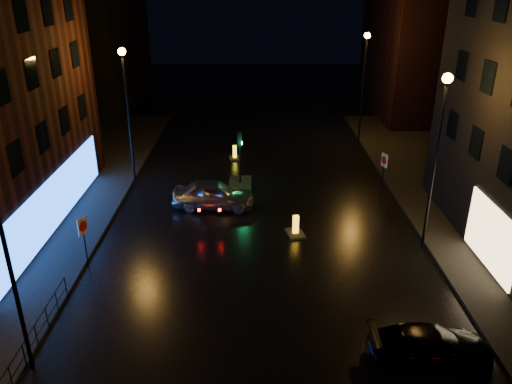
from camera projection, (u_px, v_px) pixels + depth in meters
ground at (264, 329)px, 18.63m from camera, size 120.00×120.00×0.00m
building_far_left at (90, 33)px, 47.82m from camera, size 8.00×16.00×14.00m
building_far_right at (421, 48)px, 45.64m from camera, size 8.00×14.00×12.00m
street_lamp_lfar at (126, 97)px, 29.19m from camera, size 0.44×0.44×8.37m
street_lamp_rnear at (439, 137)px, 21.95m from camera, size 0.44×0.44×8.37m
street_lamp_rfar at (364, 72)px, 36.61m from camera, size 0.44×0.44×8.37m
traffic_signal at (240, 177)px, 31.25m from camera, size 1.40×2.40×3.45m
guard_railing at (35, 331)px, 17.38m from camera, size 0.05×6.04×1.00m
silver_hatchback at (213, 194)px, 28.09m from camera, size 4.65×2.06×1.55m
dark_sedan at (431, 345)px, 16.90m from camera, size 4.23×1.75×1.22m
bollard_near at (295, 230)px, 25.29m from camera, size 1.07×1.37×1.06m
bollard_far at (235, 156)px, 35.74m from camera, size 0.87×1.20×0.99m
road_sign_left at (83, 230)px, 21.97m from camera, size 0.25×0.56×2.41m
road_sign_right at (384, 164)px, 29.52m from camera, size 0.24×0.59×2.49m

